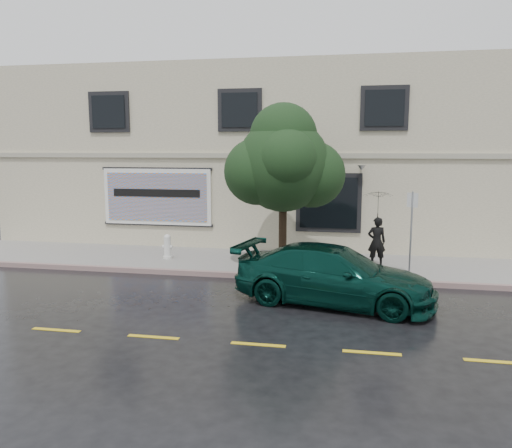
% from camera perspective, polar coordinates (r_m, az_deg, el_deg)
% --- Properties ---
extents(ground, '(90.00, 90.00, 0.00)m').
position_cam_1_polar(ground, '(13.88, -6.18, -7.53)').
color(ground, black).
rests_on(ground, ground).
extents(sidewalk, '(20.00, 3.50, 0.15)m').
position_cam_1_polar(sidewalk, '(16.90, -3.02, -4.29)').
color(sidewalk, gray).
rests_on(sidewalk, ground).
extents(curb, '(20.00, 0.18, 0.16)m').
position_cam_1_polar(curb, '(15.26, -4.56, -5.73)').
color(curb, slate).
rests_on(curb, ground).
extents(road_marking, '(19.00, 0.12, 0.01)m').
position_cam_1_polar(road_marking, '(10.75, -11.65, -12.53)').
color(road_marking, gold).
rests_on(road_marking, ground).
extents(building, '(20.00, 8.12, 7.00)m').
position_cam_1_polar(building, '(22.10, 0.42, 7.73)').
color(building, beige).
rests_on(building, ground).
extents(billboard, '(4.30, 0.16, 2.20)m').
position_cam_1_polar(billboard, '(19.13, -11.27, 3.07)').
color(billboard, white).
rests_on(billboard, ground).
extents(car, '(5.31, 3.19, 1.44)m').
position_cam_1_polar(car, '(12.66, 8.89, -5.79)').
color(car, '#072E26').
rests_on(car, ground).
extents(pedestrian, '(0.63, 0.46, 1.57)m').
position_cam_1_polar(pedestrian, '(16.20, 13.62, -1.98)').
color(pedestrian, black).
rests_on(pedestrian, sidewalk).
extents(umbrella, '(1.21, 1.21, 0.72)m').
position_cam_1_polar(umbrella, '(16.03, 13.77, 2.05)').
color(umbrella, black).
rests_on(umbrella, pedestrian).
extents(street_tree, '(2.82, 2.82, 4.61)m').
position_cam_1_polar(street_tree, '(15.17, 3.13, 6.68)').
color(street_tree, '#302315').
rests_on(street_tree, sidewalk).
extents(fire_hydrant, '(0.34, 0.32, 0.84)m').
position_cam_1_polar(fire_hydrant, '(17.18, -10.08, -2.56)').
color(fire_hydrant, silver).
rests_on(fire_hydrant, sidewalk).
extents(sign_pole, '(0.29, 0.14, 2.51)m').
position_cam_1_polar(sign_pole, '(14.74, 17.32, -0.30)').
color(sign_pole, '#9EA2A7').
rests_on(sign_pole, sidewalk).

